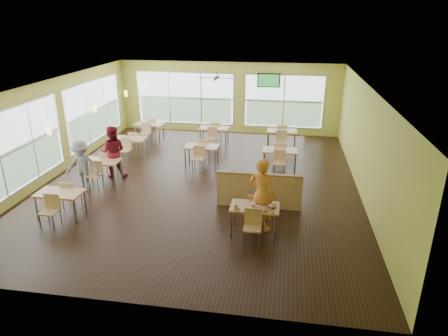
{
  "coord_description": "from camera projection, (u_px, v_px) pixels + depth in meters",
  "views": [
    {
      "loc": [
        2.64,
        -11.82,
        5.17
      ],
      "look_at": [
        0.99,
        -1.48,
        1.12
      ],
      "focal_mm": 32.0,
      "sensor_mm": 36.0,
      "label": 1
    }
  ],
  "objects": [
    {
      "name": "ceiling_fan",
      "position": [
        217.0,
        78.0,
        14.84
      ],
      "size": [
        1.25,
        1.25,
        0.29
      ],
      "color": "#2D2119",
      "rests_on": "ceiling"
    },
    {
      "name": "room",
      "position": [
        200.0,
        135.0,
        12.56
      ],
      "size": [
        12.0,
        12.04,
        3.2
      ],
      "color": "black",
      "rests_on": "ground"
    },
    {
      "name": "wrapper_left",
      "position": [
        237.0,
        209.0,
        9.65
      ],
      "size": [
        0.18,
        0.17,
        0.04
      ],
      "primitive_type": "ellipsoid",
      "rotation": [
        0.0,
        0.0,
        -0.31
      ],
      "color": "olive",
      "rests_on": "main_table"
    },
    {
      "name": "wrapper_right",
      "position": [
        266.0,
        211.0,
        9.54
      ],
      "size": [
        0.15,
        0.14,
        0.03
      ],
      "primitive_type": "ellipsoid",
      "rotation": [
        0.0,
        0.0,
        0.21
      ],
      "color": "olive",
      "rests_on": "main_table"
    },
    {
      "name": "half_wall_divider",
      "position": [
        259.0,
        190.0,
        11.23
      ],
      "size": [
        2.4,
        0.14,
        1.04
      ],
      "color": "tan",
      "rests_on": "floor"
    },
    {
      "name": "tv_backwall",
      "position": [
        269.0,
        80.0,
        17.42
      ],
      "size": [
        1.0,
        0.07,
        0.6
      ],
      "color": "black",
      "rests_on": "wall_back"
    },
    {
      "name": "food_basket",
      "position": [
        272.0,
        206.0,
        9.74
      ],
      "size": [
        0.23,
        0.23,
        0.05
      ],
      "color": "black",
      "rests_on": "main_table"
    },
    {
      "name": "cup_red_far",
      "position": [
        270.0,
        207.0,
        9.63
      ],
      "size": [
        0.09,
        0.09,
        0.31
      ],
      "color": "white",
      "rests_on": "main_table"
    },
    {
      "name": "cup_blue",
      "position": [
        236.0,
        206.0,
        9.69
      ],
      "size": [
        0.09,
        0.09,
        0.33
      ],
      "color": "white",
      "rests_on": "main_table"
    },
    {
      "name": "pendant_lights",
      "position": [
        111.0,
        101.0,
        13.35
      ],
      "size": [
        0.11,
        7.31,
        0.86
      ],
      "color": "#2D2119",
      "rests_on": "ceiling"
    },
    {
      "name": "patron_grey",
      "position": [
        82.0,
        166.0,
        12.23
      ],
      "size": [
        1.07,
        0.65,
        1.62
      ],
      "primitive_type": "imported",
      "rotation": [
        0.0,
        0.0,
        0.04
      ],
      "color": "slate",
      "rests_on": "floor"
    },
    {
      "name": "wrapper_mid",
      "position": [
        256.0,
        202.0,
        9.95
      ],
      "size": [
        0.21,
        0.19,
        0.05
      ],
      "primitive_type": "ellipsoid",
      "rotation": [
        0.0,
        0.0,
        0.02
      ],
      "color": "olive",
      "rests_on": "main_table"
    },
    {
      "name": "man_plaid",
      "position": [
        262.0,
        194.0,
        9.96
      ],
      "size": [
        0.83,
        0.71,
        1.92
      ],
      "primitive_type": "imported",
      "rotation": [
        0.0,
        0.0,
        2.72
      ],
      "color": "#DD5018",
      "rests_on": "floor"
    },
    {
      "name": "cup_yellow",
      "position": [
        253.0,
        205.0,
        9.69
      ],
      "size": [
        0.1,
        0.1,
        0.38
      ],
      "color": "white",
      "rests_on": "main_table"
    },
    {
      "name": "cup_red_near",
      "position": [
        256.0,
        208.0,
        9.6
      ],
      "size": [
        0.09,
        0.09,
        0.32
      ],
      "color": "white",
      "rests_on": "main_table"
    },
    {
      "name": "ketchup_cup",
      "position": [
        273.0,
        213.0,
        9.47
      ],
      "size": [
        0.06,
        0.06,
        0.02
      ],
      "primitive_type": "cylinder",
      "color": "#9D3015",
      "rests_on": "main_table"
    },
    {
      "name": "dining_tables",
      "position": [
        183.0,
        146.0,
        14.65
      ],
      "size": [
        6.92,
        8.72,
        0.87
      ],
      "color": "tan",
      "rests_on": "floor"
    },
    {
      "name": "main_table",
      "position": [
        255.0,
        210.0,
        9.86
      ],
      "size": [
        1.22,
        1.52,
        0.87
      ],
      "color": "tan",
      "rests_on": "floor"
    },
    {
      "name": "window_bays",
      "position": [
        152.0,
        113.0,
        15.83
      ],
      "size": [
        9.24,
        10.24,
        2.38
      ],
      "color": "white",
      "rests_on": "room"
    },
    {
      "name": "patron_maroon",
      "position": [
        113.0,
        152.0,
        13.26
      ],
      "size": [
        0.97,
        0.82,
        1.77
      ],
      "primitive_type": "imported",
      "rotation": [
        0.0,
        0.0,
        3.33
      ],
      "color": "maroon",
      "rests_on": "floor"
    }
  ]
}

